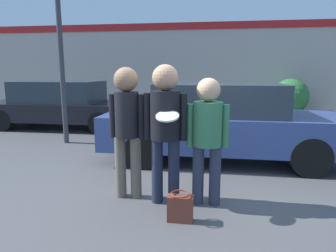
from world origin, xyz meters
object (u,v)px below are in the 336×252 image
person_right (208,131)px  parked_car_near (222,122)px  person_left (127,121)px  shrub (290,97)px  person_middle_with_frisbee (165,121)px  parked_car_far (62,105)px  handbag (180,208)px

person_right → parked_car_near: person_right is taller
person_left → shrub: 9.72m
person_middle_with_frisbee → shrub: (3.66, 8.87, -0.40)m
person_middle_with_frisbee → parked_car_far: bearing=129.6°
person_middle_with_frisbee → parked_car_far: (-4.00, 4.84, -0.40)m
person_middle_with_frisbee → person_left: bearing=168.4°
person_left → person_right: (1.08, -0.05, -0.09)m
person_middle_with_frisbee → person_right: (0.54, 0.06, -0.12)m
person_right → parked_car_far: person_right is taller
person_middle_with_frisbee → parked_car_near: 2.29m
person_middle_with_frisbee → parked_car_near: (0.78, 2.12, -0.36)m
parked_car_near → handbag: (-0.52, -2.59, -0.59)m
person_right → parked_car_near: (0.24, 2.06, -0.24)m
parked_car_near → shrub: parked_car_near is taller
person_left → parked_car_far: size_ratio=0.37×
person_right → parked_car_near: size_ratio=0.36×
person_middle_with_frisbee → shrub: person_middle_with_frisbee is taller
person_middle_with_frisbee → person_right: size_ratio=1.10×
person_left → person_right: size_ratio=1.08×
person_middle_with_frisbee → parked_car_near: person_middle_with_frisbee is taller
shrub → person_left: bearing=-115.6°
parked_car_far → shrub: parked_car_far is taller
person_middle_with_frisbee → handbag: size_ratio=5.22×
person_right → parked_car_far: (-4.54, 4.79, -0.28)m
person_left → handbag: person_left is taller
parked_car_near → handbag: 2.71m
handbag → person_left: bearing=143.6°
shrub → handbag: (-3.40, -9.34, -0.55)m
person_right → person_middle_with_frisbee: bearing=-174.0°
person_left → shrub: size_ratio=1.26×
handbag → person_right: bearing=61.5°
person_left → handbag: bearing=-36.4°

